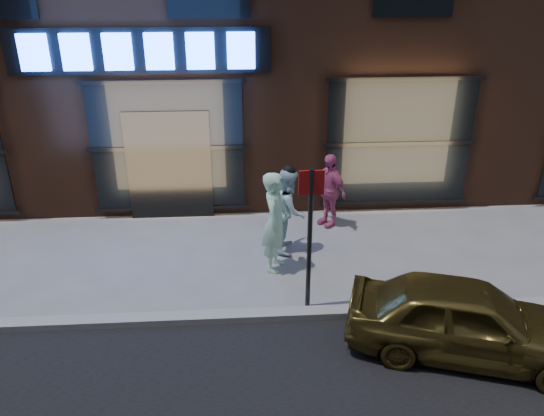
{
  "coord_description": "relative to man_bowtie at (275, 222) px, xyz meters",
  "views": [
    {
      "loc": [
        1.5,
        -6.95,
        5.12
      ],
      "look_at": [
        2.06,
        1.6,
        1.2
      ],
      "focal_mm": 35.0,
      "sensor_mm": 36.0,
      "label": 1
    }
  ],
  "objects": [
    {
      "name": "curb",
      "position": [
        -2.12,
        -1.55,
        -0.88
      ],
      "size": [
        60.0,
        0.25,
        0.12
      ],
      "primitive_type": "cube",
      "color": "gray",
      "rests_on": "ground"
    },
    {
      "name": "passerby",
      "position": [
        1.26,
        1.75,
        -0.14
      ],
      "size": [
        0.85,
        1.0,
        1.6
      ],
      "primitive_type": "imported",
      "rotation": [
        0.0,
        0.0,
        -0.97
      ],
      "color": "#CF5589",
      "rests_on": "ground"
    },
    {
      "name": "sign_post",
      "position": [
        0.44,
        -1.27,
        0.52
      ],
      "size": [
        0.38,
        0.08,
        2.41
      ],
      "rotation": [
        0.0,
        0.0,
        0.02
      ],
      "color": "#262628",
      "rests_on": "ground"
    },
    {
      "name": "man_cap",
      "position": [
        0.31,
        0.73,
        -0.11
      ],
      "size": [
        0.75,
        0.9,
        1.67
      ],
      "primitive_type": "imported",
      "rotation": [
        0.0,
        0.0,
        1.42
      ],
      "color": "silver",
      "rests_on": "ground"
    },
    {
      "name": "ground",
      "position": [
        -2.12,
        -1.55,
        -0.94
      ],
      "size": [
        90.0,
        90.0,
        0.0
      ],
      "primitive_type": "plane",
      "color": "slate",
      "rests_on": "ground"
    },
    {
      "name": "man_bowtie",
      "position": [
        0.0,
        0.0,
        0.0
      ],
      "size": [
        0.63,
        0.79,
        1.89
      ],
      "primitive_type": "imported",
      "rotation": [
        0.0,
        0.0,
        1.28
      ],
      "color": "#BFFCD9",
      "rests_on": "ground"
    },
    {
      "name": "gold_sedan",
      "position": [
        2.54,
        -2.54,
        -0.37
      ],
      "size": [
        3.61,
        2.3,
        1.14
      ],
      "primitive_type": "imported",
      "rotation": [
        0.0,
        0.0,
        1.26
      ],
      "color": "brown",
      "rests_on": "ground"
    }
  ]
}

